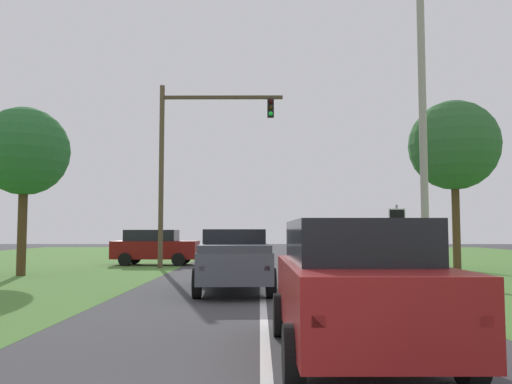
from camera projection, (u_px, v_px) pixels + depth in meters
ground_plane at (263, 293)px, 15.56m from camera, size 120.00×120.00×0.00m
red_suv_near at (355, 284)px, 7.82m from camera, size 2.31×4.88×1.95m
pickup_truck_lead at (234, 259)px, 16.00m from camera, size 2.45×5.55×1.84m
traffic_light at (189, 151)px, 26.48m from camera, size 6.07×0.40×8.98m
keep_moving_sign at (397, 233)px, 18.99m from camera, size 0.60×0.09×2.71m
oak_tree_right at (454, 146)px, 25.31m from camera, size 4.19×4.19×7.90m
crossing_suv_far at (155, 247)px, 28.60m from camera, size 4.46×2.24×1.86m
utility_pole_right at (423, 138)px, 19.71m from camera, size 0.28×0.28×10.36m
extra_tree_1 at (25, 152)px, 21.95m from camera, size 3.58×3.58×6.82m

